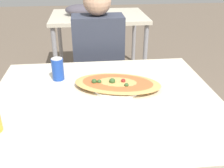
{
  "coord_description": "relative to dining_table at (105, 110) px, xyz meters",
  "views": [
    {
      "loc": [
        -0.09,
        -1.11,
        1.37
      ],
      "look_at": [
        0.04,
        0.03,
        0.8
      ],
      "focal_mm": 42.0,
      "sensor_mm": 36.0,
      "label": 1
    }
  ],
  "objects": [
    {
      "name": "background_table",
      "position": [
        0.05,
        1.98,
        0.01
      ],
      "size": [
        1.1,
        0.8,
        0.86
      ],
      "color": "beige",
      "rests_on": "ground_plane"
    },
    {
      "name": "person_seated",
      "position": [
        0.01,
        0.71,
        0.02
      ],
      "size": [
        0.36,
        0.23,
        1.19
      ],
      "rotation": [
        0.0,
        0.0,
        3.14
      ],
      "color": "#2D2D38",
      "rests_on": "ground_plane"
    },
    {
      "name": "pizza_main",
      "position": [
        0.07,
        0.11,
        0.09
      ],
      "size": [
        0.5,
        0.36,
        0.06
      ],
      "color": "white",
      "rests_on": "dining_table"
    },
    {
      "name": "dining_table",
      "position": [
        0.0,
        0.0,
        0.0
      ],
      "size": [
        1.13,
        0.99,
        0.74
      ],
      "color": "beige",
      "rests_on": "ground_plane"
    },
    {
      "name": "chair_far_seated",
      "position": [
        0.01,
        0.83,
        -0.17
      ],
      "size": [
        0.4,
        0.4,
        0.88
      ],
      "rotation": [
        0.0,
        0.0,
        3.14
      ],
      "color": "black",
      "rests_on": "ground_plane"
    },
    {
      "name": "soda_can",
      "position": [
        -0.24,
        0.25,
        0.13
      ],
      "size": [
        0.07,
        0.07,
        0.12
      ],
      "color": "#1E47B2",
      "rests_on": "dining_table"
    }
  ]
}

